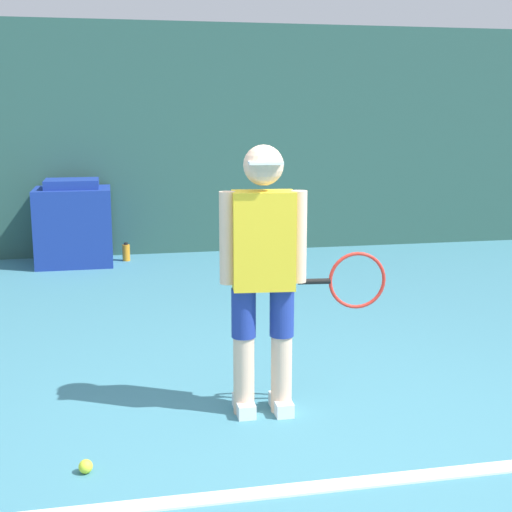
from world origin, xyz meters
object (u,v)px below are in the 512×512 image
object	(u,v)px
covered_chair	(74,224)
tennis_player	(266,269)
water_bottle	(126,252)
tennis_ball	(86,466)

from	to	relation	value
covered_chair	tennis_player	bearing A→B (deg)	-74.26
tennis_player	water_bottle	xyz separation A→B (m)	(-0.68, 4.50, -0.74)
covered_chair	water_bottle	xyz separation A→B (m)	(0.57, 0.05, -0.36)
tennis_ball	covered_chair	xyz separation A→B (m)	(-0.26, 4.98, 0.42)
tennis_ball	covered_chair	bearing A→B (deg)	92.96
tennis_ball	water_bottle	world-z (taller)	water_bottle
covered_chair	water_bottle	size ratio (longest dim) A/B	4.51
tennis_ball	water_bottle	bearing A→B (deg)	86.42
tennis_ball	tennis_player	bearing A→B (deg)	27.97
covered_chair	tennis_ball	bearing A→B (deg)	-87.04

